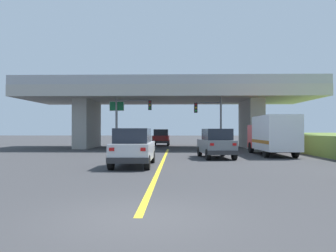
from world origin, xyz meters
name	(u,v)px	position (x,y,z in m)	size (l,w,h in m)	color
ground	(169,148)	(0.00, 28.76, 0.00)	(160.00, 160.00, 0.00)	#353538
overpass_bridge	(169,101)	(0.00, 28.76, 5.05)	(30.47, 10.59, 7.12)	#A8A59E
lane_divider_stripe	(163,162)	(0.00, 12.94, 0.00)	(0.20, 25.89, 0.01)	yellow
suv_lead	(133,147)	(-1.45, 10.37, 1.01)	(2.02, 4.60, 2.02)	silver
suv_crossing	(216,143)	(3.58, 15.66, 1.01)	(2.37, 4.49, 2.02)	slate
box_truck	(272,135)	(8.16, 18.18, 1.58)	(2.33, 7.04, 2.99)	red
sedan_oncoming	(161,137)	(-1.05, 33.91, 1.01)	(2.02, 4.39, 2.02)	maroon
traffic_signal_nearside	(212,116)	(4.21, 24.52, 3.30)	(2.64, 0.36, 5.28)	#56595E
traffic_signal_farside	(128,114)	(-3.88, 25.23, 3.54)	(3.57, 0.36, 5.52)	slate
highway_sign	(117,113)	(-5.13, 25.78, 3.60)	(1.46, 0.17, 4.96)	slate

